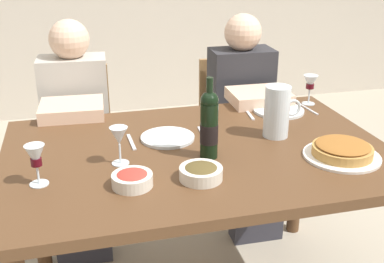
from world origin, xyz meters
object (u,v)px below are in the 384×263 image
object	(u,v)px
water_pitcher	(277,114)
wine_glass_right_diner	(119,138)
dinner_plate_left_setting	(168,138)
olive_bowl	(201,172)
dining_table	(198,170)
diner_right	(246,118)
wine_bottle	(209,125)
diner_left	(77,131)
dinner_plate_right_setting	(279,110)
chair_right	(232,123)
baked_tart	(342,151)
wine_glass_centre	(36,158)
chair_left	(80,135)
wine_glass_left_diner	(310,84)
salad_bowl	(132,179)

from	to	relation	value
water_pitcher	wine_glass_right_diner	bearing A→B (deg)	-171.07
wine_glass_right_diner	dinner_plate_left_setting	bearing A→B (deg)	40.54
wine_glass_right_diner	olive_bowl	bearing A→B (deg)	-36.58
water_pitcher	dining_table	bearing A→B (deg)	-171.89
olive_bowl	diner_right	xyz separation A→B (m)	(0.50, 0.88, -0.17)
dining_table	diner_right	size ratio (longest dim) A/B	1.29
dining_table	olive_bowl	bearing A→B (deg)	-102.67
dining_table	wine_bottle	size ratio (longest dim) A/B	4.82
diner_left	dinner_plate_right_setting	bearing A→B (deg)	163.01
chair_right	diner_right	distance (m)	0.26
wine_bottle	water_pitcher	distance (m)	0.35
water_pitcher	chair_right	bearing A→B (deg)	82.94
dining_table	water_pitcher	bearing A→B (deg)	8.11
baked_tart	dinner_plate_right_setting	distance (m)	0.53
water_pitcher	wine_glass_centre	world-z (taller)	water_pitcher
dinner_plate_left_setting	chair_left	world-z (taller)	chair_left
dinner_plate_left_setting	olive_bowl	bearing A→B (deg)	-83.87
wine_bottle	olive_bowl	bearing A→B (deg)	-114.80
diner_right	diner_left	bearing A→B (deg)	-1.27
dinner_plate_left_setting	dining_table	bearing A→B (deg)	-53.96
olive_bowl	wine_glass_right_diner	distance (m)	0.33
water_pitcher	diner_left	distance (m)	1.05
baked_tart	wine_glass_left_diner	xyz separation A→B (m)	(0.17, 0.59, 0.08)
water_pitcher	dinner_plate_left_setting	bearing A→B (deg)	169.82
olive_bowl	diner_left	bearing A→B (deg)	113.66
baked_tart	diner_right	bearing A→B (deg)	94.07
dinner_plate_right_setting	diner_left	distance (m)	1.02
olive_bowl	diner_right	world-z (taller)	diner_right
wine_bottle	water_pitcher	bearing A→B (deg)	21.23
wine_bottle	diner_right	xyz separation A→B (m)	(0.43, 0.71, -0.27)
water_pitcher	chair_right	xyz separation A→B (m)	(0.10, 0.82, -0.36)
dining_table	salad_bowl	bearing A→B (deg)	-141.14
dining_table	diner_left	distance (m)	0.82
water_pitcher	diner_right	bearing A→B (deg)	80.57
diner_right	dining_table	bearing A→B (deg)	56.22
olive_bowl	chair_right	world-z (taller)	chair_right
olive_bowl	wine_glass_centre	bearing A→B (deg)	169.59
dining_table	wine_glass_left_diner	xyz separation A→B (m)	(0.68, 0.39, 0.20)
water_pitcher	dinner_plate_right_setting	size ratio (longest dim) A/B	0.90
salad_bowl	chair_left	size ratio (longest dim) A/B	0.16
water_pitcher	wine_glass_right_diner	size ratio (longest dim) A/B	1.50
dinner_plate_right_setting	chair_left	bearing A→B (deg)	147.58
olive_bowl	wine_glass_left_diner	world-z (taller)	wine_glass_left_diner
salad_bowl	diner_right	world-z (taller)	diner_right
baked_tart	dinner_plate_left_setting	size ratio (longest dim) A/B	1.30
baked_tart	salad_bowl	size ratio (longest dim) A/B	2.10
olive_bowl	wine_glass_centre	world-z (taller)	wine_glass_centre
salad_bowl	diner_right	xyz separation A→B (m)	(0.74, 0.87, -0.17)
baked_tart	chair_right	distance (m)	1.12
diner_left	diner_right	world-z (taller)	same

